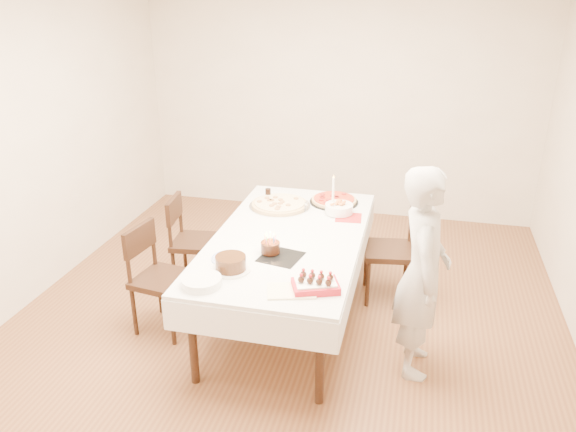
% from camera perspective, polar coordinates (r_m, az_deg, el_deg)
% --- Properties ---
extents(floor, '(5.00, 5.00, 0.00)m').
position_cam_1_polar(floor, '(4.73, -0.13, -10.54)').
color(floor, brown).
rests_on(floor, ground).
extents(wall_back, '(4.50, 0.04, 2.70)m').
position_cam_1_polar(wall_back, '(6.53, 5.18, 11.70)').
color(wall_back, beige).
rests_on(wall_back, floor).
extents(wall_front, '(4.50, 0.04, 2.70)m').
position_cam_1_polar(wall_front, '(2.06, -17.56, -15.99)').
color(wall_front, beige).
rests_on(wall_front, floor).
extents(wall_left, '(0.04, 5.00, 2.70)m').
position_cam_1_polar(wall_left, '(5.14, -25.47, 6.51)').
color(wall_left, beige).
rests_on(wall_left, floor).
extents(dining_table, '(1.26, 2.20, 0.75)m').
position_cam_1_polar(dining_table, '(4.57, 0.00, -6.31)').
color(dining_table, silver).
rests_on(dining_table, floor).
extents(chair_right_savory, '(0.52, 0.52, 0.90)m').
position_cam_1_polar(chair_right_savory, '(4.92, 10.24, -3.50)').
color(chair_right_savory, black).
rests_on(chair_right_savory, floor).
extents(chair_left_savory, '(0.49, 0.49, 0.86)m').
position_cam_1_polar(chair_left_savory, '(5.11, -9.30, -2.63)').
color(chair_left_savory, black).
rests_on(chair_left_savory, floor).
extents(chair_left_dessert, '(0.51, 0.51, 0.88)m').
position_cam_1_polar(chair_left_dessert, '(4.52, -12.55, -6.34)').
color(chair_left_dessert, black).
rests_on(chair_left_dessert, floor).
extents(person, '(0.40, 0.58, 1.52)m').
position_cam_1_polar(person, '(3.95, 13.48, -5.65)').
color(person, beige).
rests_on(person, floor).
extents(pizza_white, '(0.60, 0.60, 0.04)m').
position_cam_1_polar(pizza_white, '(4.96, -0.85, 1.20)').
color(pizza_white, beige).
rests_on(pizza_white, dining_table).
extents(pizza_pepperoni, '(0.52, 0.52, 0.04)m').
position_cam_1_polar(pizza_pepperoni, '(5.07, 4.69, 1.61)').
color(pizza_pepperoni, red).
rests_on(pizza_pepperoni, dining_table).
extents(red_placemat, '(0.23, 0.23, 0.01)m').
position_cam_1_polar(red_placemat, '(4.77, 6.17, -0.18)').
color(red_placemat, '#B21E1E').
rests_on(red_placemat, dining_table).
extents(pasta_bowl, '(0.26, 0.26, 0.08)m').
position_cam_1_polar(pasta_bowl, '(4.83, 5.21, 0.76)').
color(pasta_bowl, white).
rests_on(pasta_bowl, dining_table).
extents(taper_candle, '(0.09, 0.09, 0.33)m').
position_cam_1_polar(taper_candle, '(4.83, 4.60, 2.32)').
color(taper_candle, white).
rests_on(taper_candle, dining_table).
extents(shaker_pair, '(0.10, 0.10, 0.08)m').
position_cam_1_polar(shaker_pair, '(4.85, 1.83, 0.90)').
color(shaker_pair, white).
rests_on(shaker_pair, dining_table).
extents(cola_glass, '(0.06, 0.06, 0.10)m').
position_cam_1_polar(cola_glass, '(5.14, -2.04, 2.27)').
color(cola_glass, black).
rests_on(cola_glass, dining_table).
extents(layer_cake, '(0.30, 0.30, 0.11)m').
position_cam_1_polar(layer_cake, '(3.89, -5.84, -4.81)').
color(layer_cake, '#381E0E').
rests_on(layer_cake, dining_table).
extents(cake_board, '(0.33, 0.33, 0.01)m').
position_cam_1_polar(cake_board, '(4.08, -0.73, -4.20)').
color(cake_board, black).
rests_on(cake_board, dining_table).
extents(birthday_cake, '(0.17, 0.17, 0.14)m').
position_cam_1_polar(birthday_cake, '(4.09, -1.81, -2.78)').
color(birthday_cake, black).
rests_on(birthday_cake, dining_table).
extents(strawberry_box, '(0.35, 0.29, 0.07)m').
position_cam_1_polar(strawberry_box, '(3.66, 2.81, -6.99)').
color(strawberry_box, '#A5121D').
rests_on(strawberry_box, dining_table).
extents(box_lid, '(0.35, 0.28, 0.03)m').
position_cam_1_polar(box_lid, '(3.65, 0.34, -7.70)').
color(box_lid, beige).
rests_on(box_lid, dining_table).
extents(plate_stack, '(0.27, 0.27, 0.06)m').
position_cam_1_polar(plate_stack, '(3.75, -8.78, -6.58)').
color(plate_stack, white).
rests_on(plate_stack, dining_table).
extents(china_plate, '(0.29, 0.29, 0.01)m').
position_cam_1_polar(china_plate, '(4.07, -6.04, -4.29)').
color(china_plate, white).
rests_on(china_plate, dining_table).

